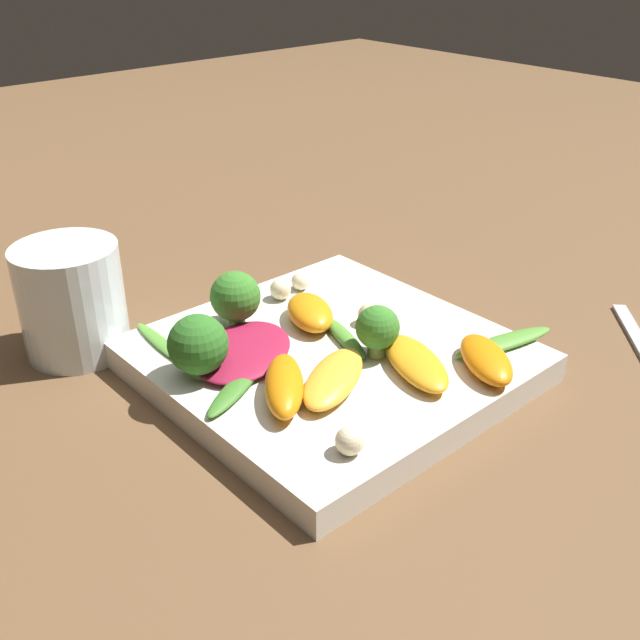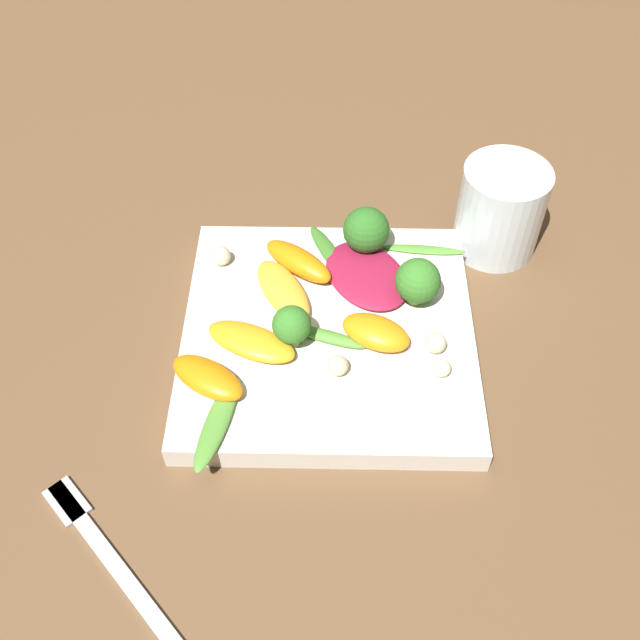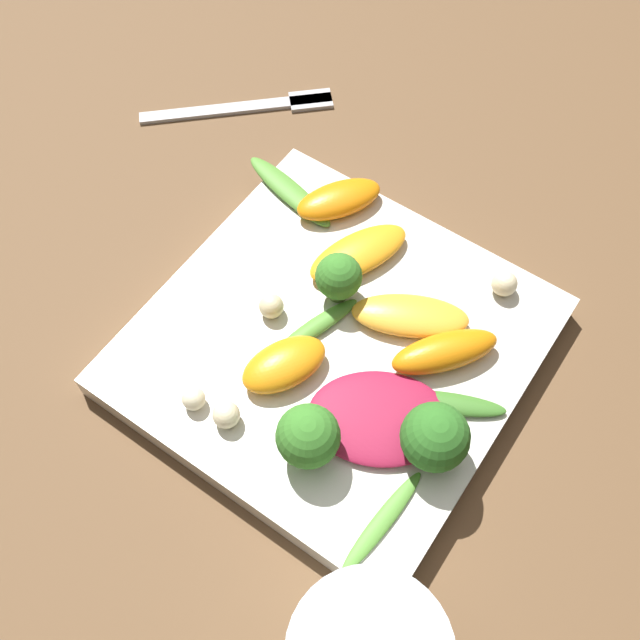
% 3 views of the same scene
% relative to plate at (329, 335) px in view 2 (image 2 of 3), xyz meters
% --- Properties ---
extents(ground_plane, '(2.40, 2.40, 0.00)m').
position_rel_plate_xyz_m(ground_plane, '(0.00, 0.00, -0.01)').
color(ground_plane, brown).
extents(plate, '(0.24, 0.24, 0.02)m').
position_rel_plate_xyz_m(plate, '(0.00, 0.00, 0.00)').
color(plate, silver).
rests_on(plate, ground_plane).
extents(drinking_glass, '(0.08, 0.08, 0.09)m').
position_rel_plate_xyz_m(drinking_glass, '(-0.12, 0.15, 0.03)').
color(drinking_glass, silver).
rests_on(drinking_glass, ground_plane).
extents(fork, '(0.13, 0.12, 0.01)m').
position_rel_plate_xyz_m(fork, '(0.18, -0.16, -0.01)').
color(fork, '#B2B2B7').
rests_on(fork, ground_plane).
extents(radicchio_leaf_0, '(0.11, 0.10, 0.01)m').
position_rel_plate_xyz_m(radicchio_leaf_0, '(-0.06, 0.03, 0.02)').
color(radicchio_leaf_0, maroon).
rests_on(radicchio_leaf_0, plate).
extents(orange_segment_0, '(0.06, 0.07, 0.02)m').
position_rel_plate_xyz_m(orange_segment_0, '(-0.07, -0.03, 0.02)').
color(orange_segment_0, orange).
rests_on(orange_segment_0, plate).
extents(orange_segment_1, '(0.05, 0.07, 0.02)m').
position_rel_plate_xyz_m(orange_segment_1, '(0.01, 0.04, 0.02)').
color(orange_segment_1, orange).
rests_on(orange_segment_1, plate).
extents(orange_segment_2, '(0.08, 0.07, 0.01)m').
position_rel_plate_xyz_m(orange_segment_2, '(-0.03, -0.04, 0.02)').
color(orange_segment_2, '#FCAD33').
rests_on(orange_segment_2, plate).
extents(orange_segment_3, '(0.06, 0.08, 0.01)m').
position_rel_plate_xyz_m(orange_segment_3, '(0.02, -0.06, 0.02)').
color(orange_segment_3, orange).
rests_on(orange_segment_3, plate).
extents(orange_segment_4, '(0.06, 0.07, 0.02)m').
position_rel_plate_xyz_m(orange_segment_4, '(0.06, -0.09, 0.02)').
color(orange_segment_4, orange).
rests_on(orange_segment_4, plate).
extents(broccoli_floret_0, '(0.04, 0.04, 0.04)m').
position_rel_plate_xyz_m(broccoli_floret_0, '(-0.03, 0.07, 0.03)').
color(broccoli_floret_0, '#7A9E51').
rests_on(broccoli_floret_0, plate).
extents(broccoli_floret_1, '(0.03, 0.03, 0.04)m').
position_rel_plate_xyz_m(broccoli_floret_1, '(0.02, -0.03, 0.03)').
color(broccoli_floret_1, '#7A9E51').
rests_on(broccoli_floret_1, plate).
extents(broccoli_floret_2, '(0.04, 0.04, 0.05)m').
position_rel_plate_xyz_m(broccoli_floret_2, '(-0.09, 0.03, 0.03)').
color(broccoli_floret_2, '#84AD5B').
rests_on(broccoli_floret_2, plate).
extents(arugula_sprig_0, '(0.09, 0.04, 0.01)m').
position_rel_plate_xyz_m(arugula_sprig_0, '(0.10, -0.08, 0.01)').
color(arugula_sprig_0, '#518E33').
rests_on(arugula_sprig_0, plate).
extents(arugula_sprig_1, '(0.02, 0.08, 0.00)m').
position_rel_plate_xyz_m(arugula_sprig_1, '(-0.09, 0.08, 0.01)').
color(arugula_sprig_1, '#518E33').
rests_on(arugula_sprig_1, plate).
extents(arugula_sprig_2, '(0.03, 0.07, 0.01)m').
position_rel_plate_xyz_m(arugula_sprig_2, '(0.01, -0.00, 0.01)').
color(arugula_sprig_2, '#518E33').
rests_on(arugula_sprig_2, plate).
extents(arugula_sprig_3, '(0.07, 0.05, 0.01)m').
position_rel_plate_xyz_m(arugula_sprig_3, '(-0.08, -0.00, 0.01)').
color(arugula_sprig_3, '#3D7528').
rests_on(arugula_sprig_3, plate).
extents(macadamia_nut_0, '(0.02, 0.02, 0.02)m').
position_rel_plate_xyz_m(macadamia_nut_0, '(0.05, 0.09, 0.02)').
color(macadamia_nut_0, beige).
rests_on(macadamia_nut_0, plate).
extents(macadamia_nut_1, '(0.02, 0.02, 0.02)m').
position_rel_plate_xyz_m(macadamia_nut_1, '(0.05, 0.01, 0.02)').
color(macadamia_nut_1, beige).
rests_on(macadamia_nut_1, plate).
extents(macadamia_nut_2, '(0.02, 0.02, 0.02)m').
position_rel_plate_xyz_m(macadamia_nut_2, '(-0.07, -0.10, 0.02)').
color(macadamia_nut_2, beige).
rests_on(macadamia_nut_2, plate).
extents(macadamia_nut_3, '(0.02, 0.02, 0.02)m').
position_rel_plate_xyz_m(macadamia_nut_3, '(0.02, 0.09, 0.02)').
color(macadamia_nut_3, beige).
rests_on(macadamia_nut_3, plate).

